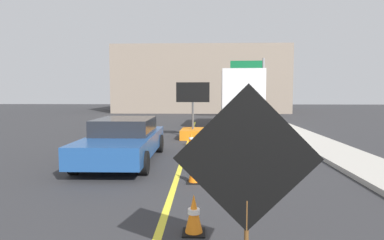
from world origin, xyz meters
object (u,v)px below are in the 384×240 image
at_px(roadwork_sign, 247,163).
at_px(traffic_cone_near_sign, 194,214).
at_px(arrow_board_trailer, 193,128).
at_px(traffic_cone_far_lane, 187,152).
at_px(box_truck, 240,98).
at_px(traffic_cone_mid_lane, 194,168).
at_px(highway_guide_sign, 254,77).
at_px(traffic_cone_curbside, 191,139).
at_px(pickup_car, 124,140).

height_order(roadwork_sign, traffic_cone_near_sign, roadwork_sign).
height_order(arrow_board_trailer, traffic_cone_far_lane, arrow_board_trailer).
relative_size(box_truck, traffic_cone_mid_lane, 9.92).
xyz_separation_m(arrow_board_trailer, traffic_cone_mid_lane, (0.32, -8.00, -0.11)).
bearing_deg(box_truck, highway_guide_sign, 74.96).
relative_size(traffic_cone_far_lane, traffic_cone_curbside, 1.08).
bearing_deg(roadwork_sign, pickup_car, 113.67).
height_order(traffic_cone_near_sign, traffic_cone_curbside, traffic_cone_near_sign).
distance_m(arrow_board_trailer, traffic_cone_mid_lane, 8.01).
xyz_separation_m(pickup_car, highway_guide_sign, (6.62, 17.32, 2.72)).
distance_m(pickup_car, traffic_cone_mid_lane, 3.46).
relative_size(arrow_board_trailer, traffic_cone_near_sign, 4.24).
relative_size(arrow_board_trailer, box_truck, 0.36).
bearing_deg(box_truck, roadwork_sign, -95.68).
height_order(highway_guide_sign, traffic_cone_mid_lane, highway_guide_sign).
xyz_separation_m(roadwork_sign, box_truck, (1.76, 17.70, 0.40)).
height_order(roadwork_sign, box_truck, box_truck).
xyz_separation_m(roadwork_sign, highway_guide_sign, (3.54, 24.34, 1.95)).
relative_size(box_truck, pickup_car, 1.42).
xyz_separation_m(traffic_cone_mid_lane, traffic_cone_curbside, (-0.30, 5.55, -0.07)).
bearing_deg(traffic_cone_mid_lane, pickup_car, 133.09).
relative_size(roadwork_sign, arrow_board_trailer, 0.86).
bearing_deg(highway_guide_sign, traffic_cone_far_lane, -104.85).
relative_size(roadwork_sign, traffic_cone_mid_lane, 3.12).
bearing_deg(roadwork_sign, box_truck, 84.32).
xyz_separation_m(traffic_cone_near_sign, traffic_cone_curbside, (-0.39, 8.53, -0.02)).
bearing_deg(highway_guide_sign, arrow_board_trailer, -111.18).
relative_size(box_truck, traffic_cone_far_lane, 11.48).
bearing_deg(box_truck, traffic_cone_near_sign, -98.42).
relative_size(roadwork_sign, traffic_cone_near_sign, 3.67).
xyz_separation_m(box_truck, traffic_cone_far_lane, (-2.79, -10.62, -1.56)).
xyz_separation_m(box_truck, traffic_cone_mid_lane, (-2.48, -13.20, -1.51)).
bearing_deg(traffic_cone_curbside, arrow_board_trailer, 90.35).
relative_size(highway_guide_sign, traffic_cone_curbside, 8.34).
bearing_deg(traffic_cone_mid_lane, traffic_cone_near_sign, -88.30).
distance_m(arrow_board_trailer, traffic_cone_far_lane, 5.42).
relative_size(arrow_board_trailer, traffic_cone_far_lane, 4.18).
bearing_deg(traffic_cone_mid_lane, traffic_cone_curbside, 93.13).
distance_m(box_truck, traffic_cone_near_sign, 16.43).
bearing_deg(traffic_cone_near_sign, arrow_board_trailer, 92.12).
xyz_separation_m(roadwork_sign, traffic_cone_mid_lane, (-0.72, 4.51, -1.10)).
bearing_deg(traffic_cone_mid_lane, arrow_board_trailer, 92.27).
bearing_deg(traffic_cone_curbside, traffic_cone_mid_lane, -86.87).
xyz_separation_m(pickup_car, traffic_cone_curbside, (2.05, 3.03, -0.41)).
height_order(traffic_cone_near_sign, traffic_cone_mid_lane, traffic_cone_mid_lane).
bearing_deg(traffic_cone_near_sign, traffic_cone_far_lane, 94.06).
distance_m(box_truck, highway_guide_sign, 7.04).
height_order(traffic_cone_mid_lane, traffic_cone_far_lane, traffic_cone_mid_lane).
xyz_separation_m(highway_guide_sign, traffic_cone_near_sign, (-4.18, -22.81, -3.11)).
bearing_deg(highway_guide_sign, traffic_cone_curbside, -107.73).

